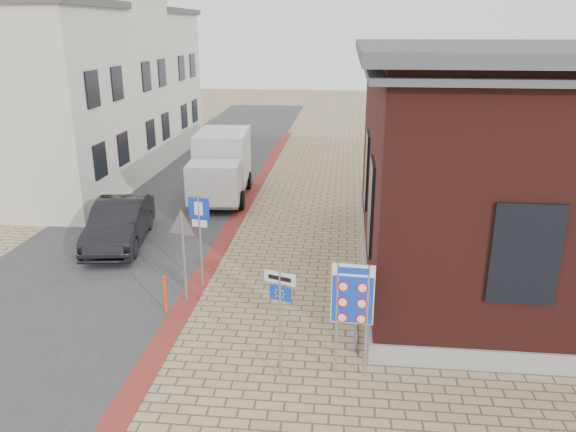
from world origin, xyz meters
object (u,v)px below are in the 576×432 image
at_px(sedan, 120,223).
at_px(bollard, 165,295).
at_px(essen_sign, 280,304).
at_px(box_truck, 221,165).
at_px(parking_sign, 200,224).
at_px(border_sign, 353,297).

height_order(sedan, bollard, sedan).
distance_m(essen_sign, bollard, 4.36).
height_order(sedan, essen_sign, essen_sign).
height_order(box_truck, parking_sign, box_truck).
xyz_separation_m(box_truck, border_sign, (5.71, -13.08, 0.42)).
bearing_deg(parking_sign, border_sign, -33.38).
xyz_separation_m(parking_sign, bollard, (-0.56, -1.70, -1.40)).
bearing_deg(bollard, sedan, 123.47).
bearing_deg(essen_sign, parking_sign, 143.15).
bearing_deg(sedan, parking_sign, -48.74).
height_order(border_sign, bollard, border_sign).
relative_size(sedan, parking_sign, 1.68).
relative_size(box_truck, essen_sign, 2.13).
xyz_separation_m(box_truck, essen_sign, (4.21, -13.28, 0.29)).
distance_m(border_sign, bollard, 5.54).
distance_m(box_truck, parking_sign, 9.20).
distance_m(box_truck, border_sign, 14.28).
bearing_deg(border_sign, bollard, 158.40).
distance_m(sedan, bollard, 5.70).
distance_m(sedan, border_sign, 10.72).
height_order(essen_sign, parking_sign, parking_sign).
relative_size(sedan, essen_sign, 1.80).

